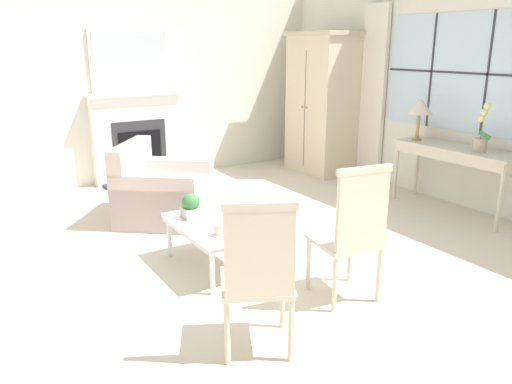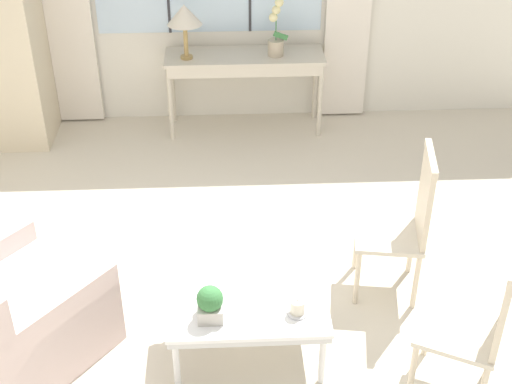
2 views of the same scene
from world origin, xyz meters
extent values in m
plane|color=beige|center=(0.00, 0.00, 0.00)|extent=(14.00, 14.00, 0.00)
cube|color=silver|center=(0.00, 3.03, 1.40)|extent=(7.20, 0.06, 2.80)
cube|color=silver|center=(0.00, 3.00, 1.54)|extent=(2.07, 0.01, 1.33)
cube|color=#2D2D33|center=(-0.37, 2.99, 1.54)|extent=(0.02, 0.02, 1.33)
cube|color=#2D2D33|center=(0.37, 2.99, 1.54)|extent=(0.02, 0.02, 1.33)
cube|color=#2D2D33|center=(0.00, 2.99, 1.54)|extent=(2.07, 0.02, 0.02)
cube|color=silver|center=(-1.29, 2.95, 1.19)|extent=(0.42, 0.06, 2.35)
cube|color=silver|center=(-3.03, 0.60, 1.40)|extent=(0.06, 7.20, 2.80)
cube|color=#2D2D33|center=(-2.83, 0.14, 0.02)|extent=(0.34, 1.10, 0.04)
cube|color=white|center=(-2.91, 0.14, 0.60)|extent=(0.18, 1.23, 1.19)
cube|color=white|center=(-2.88, 0.14, 1.21)|extent=(0.24, 1.31, 0.04)
cube|color=black|center=(-2.81, 0.14, 0.39)|extent=(0.02, 0.59, 0.65)
cube|color=#2D2D33|center=(-2.82, 0.14, 0.45)|extent=(0.01, 0.75, 0.81)
cube|color=white|center=(-2.98, 0.14, 1.63)|extent=(0.04, 1.09, 0.84)
cube|color=silver|center=(-2.96, 0.14, 1.63)|extent=(0.01, 1.01, 0.76)
cube|color=beige|center=(-1.98, 2.63, 0.98)|extent=(0.97, 0.63, 1.96)
cube|color=#BCAE92|center=(-1.98, 2.63, 1.99)|extent=(1.05, 0.69, 0.06)
cube|color=gray|center=(-1.98, 2.32, 0.94)|extent=(0.01, 0.01, 1.65)
sphere|color=#997F4C|center=(-2.03, 2.31, 0.98)|extent=(0.03, 0.03, 0.03)
sphere|color=#997F4C|center=(-1.93, 2.31, 0.98)|extent=(0.03, 0.03, 0.03)
cube|color=beige|center=(0.31, 2.71, 0.73)|extent=(1.46, 0.46, 0.03)
cube|color=beige|center=(0.31, 2.71, 0.67)|extent=(1.40, 0.44, 0.10)
cylinder|color=beige|center=(-0.38, 2.52, 0.36)|extent=(0.04, 0.04, 0.72)
cylinder|color=beige|center=(1.00, 2.52, 0.36)|extent=(0.04, 0.04, 0.72)
cylinder|color=beige|center=(-0.38, 2.90, 0.36)|extent=(0.04, 0.04, 0.72)
cylinder|color=#9E7F47|center=(-0.22, 2.65, 0.76)|extent=(0.11, 0.11, 0.02)
cylinder|color=#9E7F47|center=(-0.22, 2.65, 0.92)|extent=(0.04, 0.04, 0.29)
cone|color=beige|center=(-0.22, 2.65, 1.16)|extent=(0.31, 0.31, 0.18)
cylinder|color=tan|center=(0.59, 2.68, 0.82)|extent=(0.14, 0.14, 0.14)
cylinder|color=#38753D|center=(0.59, 2.68, 1.08)|extent=(0.01, 0.01, 0.38)
cube|color=#38753D|center=(0.64, 2.68, 0.93)|extent=(0.14, 0.02, 0.09)
sphere|color=beige|center=(0.57, 2.69, 1.10)|extent=(0.08, 0.08, 0.08)
sphere|color=beige|center=(0.59, 2.69, 1.17)|extent=(0.08, 0.08, 0.08)
sphere|color=beige|center=(0.62, 2.69, 1.24)|extent=(0.08, 0.08, 0.08)
cube|color=beige|center=(-1.19, -0.17, 0.23)|extent=(1.29, 1.28, 0.45)
cube|color=beige|center=(-1.42, -0.45, 0.65)|extent=(0.84, 0.72, 0.38)
cube|color=beige|center=(-1.48, 0.06, 0.30)|extent=(0.71, 0.82, 0.59)
cube|color=beige|center=(-0.90, -0.40, 0.30)|extent=(0.71, 0.82, 0.59)
cube|color=beige|center=(1.17, 0.30, 0.44)|extent=(0.50, 0.50, 0.03)
cube|color=beige|center=(1.37, 0.27, 0.74)|extent=(0.10, 0.41, 0.55)
cube|color=beige|center=(1.37, 0.27, 1.03)|extent=(0.11, 0.43, 0.05)
cylinder|color=beige|center=(0.95, 0.14, 0.21)|extent=(0.04, 0.04, 0.43)
cylinder|color=beige|center=(1.01, 0.51, 0.21)|extent=(0.04, 0.04, 0.43)
cylinder|color=beige|center=(1.33, 0.08, 0.21)|extent=(0.04, 0.04, 0.43)
cylinder|color=beige|center=(1.39, 0.45, 0.21)|extent=(0.04, 0.04, 0.43)
cube|color=beige|center=(1.38, -0.60, 0.43)|extent=(0.59, 0.59, 0.03)
cube|color=beige|center=(1.56, -0.70, 0.71)|extent=(0.22, 0.38, 0.53)
cube|color=beige|center=(1.56, -0.70, 1.00)|extent=(0.23, 0.40, 0.05)
cylinder|color=beige|center=(1.12, -0.69, 0.21)|extent=(0.04, 0.04, 0.42)
cylinder|color=beige|center=(1.30, -0.35, 0.21)|extent=(0.04, 0.04, 0.42)
cylinder|color=beige|center=(1.46, -0.86, 0.21)|extent=(0.04, 0.04, 0.42)
cylinder|color=beige|center=(1.63, -0.52, 0.21)|extent=(0.04, 0.04, 0.42)
cube|color=silver|center=(0.22, -0.30, 0.40)|extent=(0.94, 0.58, 0.03)
cube|color=beige|center=(0.22, -0.30, 0.36)|extent=(0.92, 0.57, 0.04)
cylinder|color=silver|center=(-0.20, -0.54, 0.19)|extent=(0.04, 0.04, 0.38)
cylinder|color=silver|center=(0.64, -0.54, 0.19)|extent=(0.04, 0.04, 0.38)
cylinder|color=silver|center=(-0.20, -0.06, 0.19)|extent=(0.04, 0.04, 0.38)
cylinder|color=silver|center=(0.64, -0.06, 0.19)|extent=(0.04, 0.04, 0.38)
cube|color=#BCB7AD|center=(0.00, -0.41, 0.45)|extent=(0.15, 0.15, 0.09)
sphere|color=#38753D|center=(0.00, -0.41, 0.55)|extent=(0.15, 0.15, 0.15)
cylinder|color=silver|center=(0.50, -0.40, 0.41)|extent=(0.12, 0.12, 0.01)
cylinder|color=beige|center=(0.50, -0.40, 0.46)|extent=(0.09, 0.09, 0.08)
cylinder|color=black|center=(0.50, -0.40, 0.51)|extent=(0.00, 0.00, 0.01)
camera|label=1|loc=(3.74, -2.09, 1.84)|focal=35.00mm
camera|label=2|loc=(0.11, -3.45, 3.21)|focal=50.00mm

